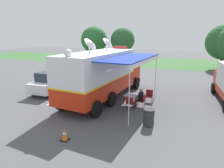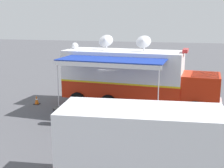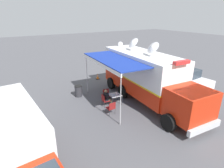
% 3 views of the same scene
% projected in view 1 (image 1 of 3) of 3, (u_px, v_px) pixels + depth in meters
% --- Properties ---
extents(ground_plane, '(100.00, 100.00, 0.00)m').
position_uv_depth(ground_plane, '(99.00, 101.00, 14.20)').
color(ground_plane, '#515156').
extents(grass_verge, '(80.00, 14.00, 0.01)m').
position_uv_depth(grass_verge, '(155.00, 62.00, 34.49)').
color(grass_verge, '#386633').
rests_on(grass_verge, ground).
extents(lot_stripe, '(0.46, 4.80, 0.01)m').
position_uv_depth(lot_stripe, '(69.00, 96.00, 15.49)').
color(lot_stripe, silver).
rests_on(lot_stripe, ground).
extents(command_truck, '(5.26, 9.64, 4.53)m').
position_uv_depth(command_truck, '(104.00, 73.00, 14.36)').
color(command_truck, red).
rests_on(command_truck, ground).
extents(folding_table, '(0.86, 0.86, 0.73)m').
position_uv_depth(folding_table, '(131.00, 96.00, 13.22)').
color(folding_table, silver).
rests_on(folding_table, ground).
extents(water_bottle, '(0.07, 0.07, 0.22)m').
position_uv_depth(water_bottle, '(130.00, 93.00, 13.24)').
color(water_bottle, silver).
rests_on(water_bottle, folding_table).
extents(folding_chair_at_table, '(0.51, 0.51, 0.87)m').
position_uv_depth(folding_chair_at_table, '(142.00, 100.00, 12.89)').
color(folding_chair_at_table, maroon).
rests_on(folding_chair_at_table, ground).
extents(folding_chair_beside_table, '(0.51, 0.51, 0.87)m').
position_uv_depth(folding_chair_beside_table, '(130.00, 102.00, 12.42)').
color(folding_chair_beside_table, maroon).
rests_on(folding_chair_beside_table, ground).
extents(folding_chair_spare_by_truck, '(0.50, 0.50, 0.87)m').
position_uv_depth(folding_chair_spare_by_truck, '(149.00, 95.00, 13.91)').
color(folding_chair_spare_by_truck, maroon).
rests_on(folding_chair_spare_by_truck, ground).
extents(seated_responder, '(0.68, 0.58, 1.25)m').
position_uv_depth(seated_responder, '(140.00, 97.00, 12.94)').
color(seated_responder, black).
rests_on(seated_responder, ground).
extents(trash_bin, '(0.57, 0.57, 0.91)m').
position_uv_depth(trash_bin, '(149.00, 118.00, 10.27)').
color(trash_bin, '#2D2D33').
rests_on(trash_bin, ground).
extents(traffic_cone, '(0.36, 0.36, 0.58)m').
position_uv_depth(traffic_cone, '(65.00, 135.00, 8.88)').
color(traffic_cone, black).
rests_on(traffic_cone, ground).
extents(car_behind_truck, '(2.23, 4.31, 1.76)m').
position_uv_depth(car_behind_truck, '(52.00, 82.00, 16.24)').
color(car_behind_truck, silver).
rests_on(car_behind_truck, ground).
extents(tree_far_left, '(4.50, 4.50, 6.03)m').
position_uv_depth(tree_far_left, '(94.00, 40.00, 33.74)').
color(tree_far_left, brown).
rests_on(tree_far_left, ground).
extents(tree_left_of_centre, '(3.87, 3.87, 5.72)m').
position_uv_depth(tree_left_of_centre, '(123.00, 40.00, 31.78)').
color(tree_left_of_centre, brown).
rests_on(tree_left_of_centre, ground).
extents(tree_right_of_centre, '(4.66, 4.66, 6.00)m').
position_uv_depth(tree_right_of_centre, '(224.00, 42.00, 26.39)').
color(tree_right_of_centre, brown).
rests_on(tree_right_of_centre, ground).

